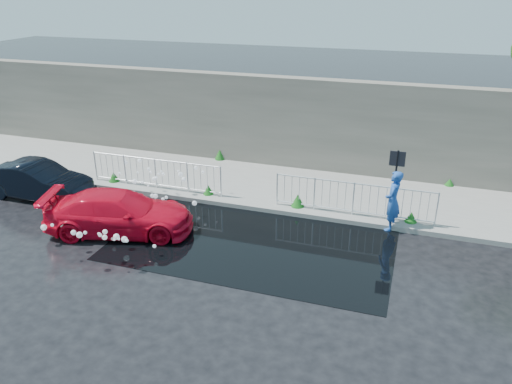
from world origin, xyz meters
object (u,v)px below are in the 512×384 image
red_car (119,213)px  person (393,201)px  sign_post (395,176)px  dark_car (37,181)px

red_car → person: 8.21m
sign_post → red_car: size_ratio=0.57×
sign_post → person: size_ratio=1.32×
sign_post → red_car: (-7.72, -2.85, -1.09)m
dark_car → person: person is taller
red_car → sign_post: bearing=-85.8°
sign_post → person: 0.78m
dark_car → person: bearing=-83.4°
red_car → dark_car: bearing=55.8°
red_car → dark_car: 4.34m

